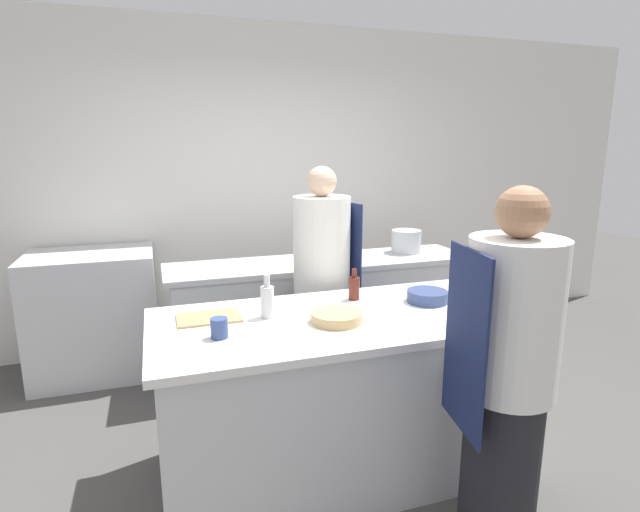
{
  "coord_description": "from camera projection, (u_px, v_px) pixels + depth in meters",
  "views": [
    {
      "loc": [
        -0.89,
        -2.33,
        1.77
      ],
      "look_at": [
        0.0,
        0.35,
        1.14
      ],
      "focal_mm": 28.0,
      "sensor_mm": 36.0,
      "label": 1
    }
  ],
  "objects": [
    {
      "name": "chef_at_prep_near",
      "position": [
        506.0,
        379.0,
        2.11
      ],
      "size": [
        0.43,
        0.41,
        1.62
      ],
      "rotation": [
        0.0,
        0.0,
        1.4
      ],
      "color": "black",
      "rests_on": "ground_plane"
    },
    {
      "name": "bowl_prep_small",
      "position": [
        337.0,
        317.0,
        2.53
      ],
      "size": [
        0.26,
        0.26,
        0.05
      ],
      "color": "tan",
      "rests_on": "prep_counter"
    },
    {
      "name": "bottle_olive_oil",
      "position": [
        481.0,
        281.0,
        2.84
      ],
      "size": [
        0.07,
        0.07,
        0.3
      ],
      "color": "#19471E",
      "rests_on": "prep_counter"
    },
    {
      "name": "oven_range",
      "position": [
        95.0,
        314.0,
        3.89
      ],
      "size": [
        0.92,
        0.69,
        0.97
      ],
      "color": "silver",
      "rests_on": "ground_plane"
    },
    {
      "name": "bowl_mixing_large",
      "position": [
        427.0,
        296.0,
        2.85
      ],
      "size": [
        0.23,
        0.23,
        0.07
      ],
      "color": "navy",
      "rests_on": "prep_counter"
    },
    {
      "name": "ground_plane",
      "position": [
        340.0,
        465.0,
        2.82
      ],
      "size": [
        16.0,
        16.0,
        0.0
      ],
      "primitive_type": "plane",
      "color": "#4C4947"
    },
    {
      "name": "cup",
      "position": [
        219.0,
        328.0,
        2.32
      ],
      "size": [
        0.08,
        0.08,
        0.1
      ],
      "color": "#33477F",
      "rests_on": "prep_counter"
    },
    {
      "name": "bottle_vinegar",
      "position": [
        267.0,
        301.0,
        2.59
      ],
      "size": [
        0.07,
        0.07,
        0.23
      ],
      "color": "silver",
      "rests_on": "prep_counter"
    },
    {
      "name": "prep_counter",
      "position": [
        340.0,
        393.0,
        2.72
      ],
      "size": [
        1.97,
        0.91,
        0.89
      ],
      "color": "silver",
      "rests_on": "ground_plane"
    },
    {
      "name": "chef_at_stove",
      "position": [
        322.0,
        289.0,
        3.38
      ],
      "size": [
        0.42,
        0.41,
        1.64
      ],
      "rotation": [
        0.0,
        0.0,
        -1.36
      ],
      "color": "black",
      "rests_on": "ground_plane"
    },
    {
      "name": "bottle_wine",
      "position": [
        354.0,
        287.0,
        2.89
      ],
      "size": [
        0.06,
        0.06,
        0.18
      ],
      "color": "#5B2319",
      "rests_on": "prep_counter"
    },
    {
      "name": "stockpot",
      "position": [
        406.0,
        241.0,
        4.17
      ],
      "size": [
        0.25,
        0.25,
        0.19
      ],
      "color": "silver",
      "rests_on": "pass_counter"
    },
    {
      "name": "wall_back",
      "position": [
        258.0,
        187.0,
        4.49
      ],
      "size": [
        8.0,
        0.06,
        2.8
      ],
      "color": "silver",
      "rests_on": "ground_plane"
    },
    {
      "name": "cutting_board",
      "position": [
        209.0,
        318.0,
        2.58
      ],
      "size": [
        0.32,
        0.22,
        0.01
      ],
      "color": "tan",
      "rests_on": "prep_counter"
    },
    {
      "name": "pass_counter",
      "position": [
        322.0,
        314.0,
        3.99
      ],
      "size": [
        2.4,
        0.59,
        0.89
      ],
      "color": "silver",
      "rests_on": "ground_plane"
    }
  ]
}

